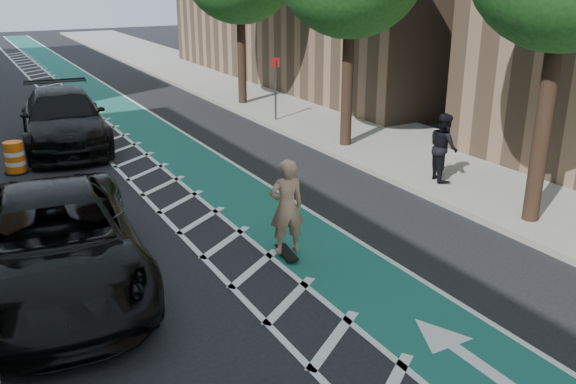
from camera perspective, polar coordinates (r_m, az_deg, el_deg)
ground at (r=10.26m, az=-7.33°, el=-12.04°), size 120.00×120.00×0.00m
bike_lane at (r=19.91m, az=-10.20°, el=3.74°), size 2.00×90.00×0.01m
buffer_strip at (r=19.50m, az=-14.36°, el=3.09°), size 1.40×90.00×0.01m
sidewalk_right at (r=22.74m, az=5.49°, el=6.12°), size 5.00×90.00×0.15m
curb_right at (r=21.48m, az=0.05°, el=5.42°), size 0.12×90.00×0.16m
sign_post at (r=23.19m, az=-1.18°, el=9.69°), size 0.35×0.08×2.47m
skateboard at (r=12.32m, az=-0.14°, el=-5.68°), size 0.36×0.86×0.11m
skateboarder at (r=11.93m, az=-0.14°, el=-1.38°), size 0.77×0.57×1.93m
suv_near at (r=11.61m, az=-20.92°, el=-4.49°), size 3.51×6.52×1.74m
suv_far at (r=21.40m, az=-20.27°, el=6.44°), size 3.19×6.51×1.82m
pedestrian at (r=16.68m, az=14.34°, el=4.09°), size 0.94×1.06×1.82m
barrel_b at (r=19.03m, az=-24.19°, el=2.88°), size 0.67×0.67×0.92m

